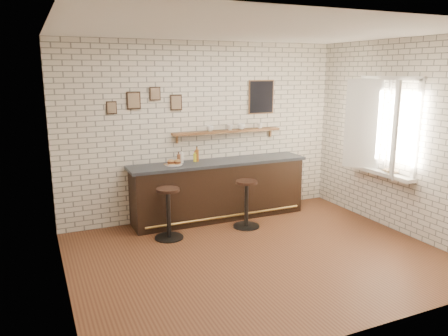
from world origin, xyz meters
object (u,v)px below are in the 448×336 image
at_px(book_lower, 386,172).
at_px(book_upper, 386,170).
at_px(bitters_bottle_amber, 197,155).
at_px(condiment_bottle_yellow, 195,157).
at_px(bitters_bottle_brown, 179,158).
at_px(bar_stool_right, 246,202).
at_px(bar_stool_left, 168,212).
at_px(shelf_cup_b, 230,127).
at_px(bar_counter, 219,190).
at_px(shelf_cup_c, 241,126).
at_px(shelf_cup_a, 210,129).
at_px(ciabatta_sandwich, 174,162).
at_px(shelf_cup_d, 260,126).
at_px(bitters_bottle_white, 182,158).
at_px(sandwich_plate, 174,164).

height_order(book_lower, book_upper, book_upper).
bearing_deg(bitters_bottle_amber, condiment_bottle_yellow, 180.00).
relative_size(bitters_bottle_brown, bar_stool_right, 0.25).
height_order(condiment_bottle_yellow, bar_stool_left, condiment_bottle_yellow).
bearing_deg(shelf_cup_b, bar_stool_right, -132.05).
height_order(bar_counter, shelf_cup_c, shelf_cup_c).
bearing_deg(book_upper, bar_counter, 176.32).
xyz_separation_m(shelf_cup_b, book_lower, (1.93, -1.75, -0.61)).
relative_size(condiment_bottle_yellow, shelf_cup_a, 1.51).
relative_size(ciabatta_sandwich, shelf_cup_d, 2.31).
bearing_deg(book_upper, bitters_bottle_amber, 178.13).
height_order(condiment_bottle_yellow, bar_stool_right, condiment_bottle_yellow).
bearing_deg(bar_stool_right, bar_stool_left, 178.37).
relative_size(bitters_bottle_brown, book_lower, 0.79).
relative_size(condiment_bottle_yellow, bar_stool_right, 0.23).
xyz_separation_m(bitters_bottle_white, shelf_cup_a, (0.54, 0.08, 0.45)).
xyz_separation_m(bar_counter, ciabatta_sandwich, (-0.79, 0.03, 0.55)).
distance_m(sandwich_plate, bar_stool_right, 1.34).
xyz_separation_m(shelf_cup_a, shelf_cup_d, (0.97, 0.00, 0.00)).
relative_size(bitters_bottle_white, bar_stool_right, 0.28).
bearing_deg(shelf_cup_d, shelf_cup_b, 166.33).
xyz_separation_m(bar_stool_right, shelf_cup_a, (-0.30, 0.80, 1.13)).
relative_size(bar_counter, bitters_bottle_white, 14.42).
xyz_separation_m(ciabatta_sandwich, condiment_bottle_yellow, (0.40, 0.10, 0.03)).
bearing_deg(shelf_cup_b, book_lower, -78.78).
height_order(ciabatta_sandwich, bar_stool_left, ciabatta_sandwich).
height_order(bar_stool_left, bar_stool_right, bar_stool_left).
xyz_separation_m(bitters_bottle_brown, shelf_cup_c, (1.19, 0.08, 0.46)).
xyz_separation_m(sandwich_plate, shelf_cup_c, (1.32, 0.17, 0.54)).
distance_m(ciabatta_sandwich, bitters_bottle_white, 0.20).
bearing_deg(ciabatta_sandwich, bar_counter, -1.90).
height_order(shelf_cup_a, book_lower, shelf_cup_a).
xyz_separation_m(sandwich_plate, shelf_cup_b, (1.10, 0.17, 0.53)).
xyz_separation_m(condiment_bottle_yellow, shelf_cup_d, (1.28, 0.08, 0.46)).
height_order(shelf_cup_a, shelf_cup_d, shelf_cup_d).
distance_m(shelf_cup_c, book_lower, 2.52).
height_order(bar_counter, bar_stool_left, bar_counter).
distance_m(shelf_cup_b, book_upper, 2.66).
height_order(bar_stool_right, book_lower, book_lower).
distance_m(bitters_bottle_brown, bitters_bottle_white, 0.05).
bearing_deg(shelf_cup_d, bar_stool_right, -143.40).
bearing_deg(shelf_cup_d, condiment_bottle_yellow, 169.74).
bearing_deg(ciabatta_sandwich, bitters_bottle_brown, 41.19).
distance_m(sandwich_plate, shelf_cup_c, 1.43).
relative_size(ciabatta_sandwich, bitters_bottle_brown, 1.22).
xyz_separation_m(ciabatta_sandwich, book_upper, (3.02, -1.56, -0.10)).
xyz_separation_m(bar_counter, bar_stool_right, (0.22, -0.60, -0.09)).
bearing_deg(ciabatta_sandwich, condiment_bottle_yellow, 13.84).
height_order(bitters_bottle_white, shelf_cup_d, shelf_cup_d).
height_order(bar_counter, sandwich_plate, sandwich_plate).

